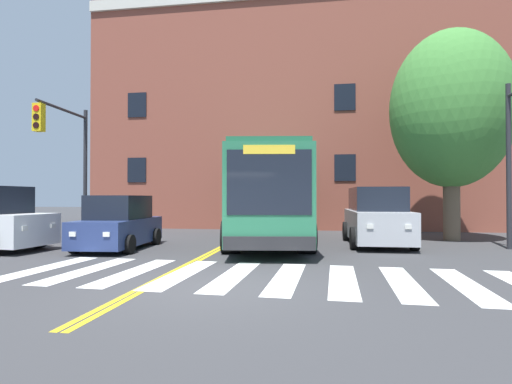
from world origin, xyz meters
TOP-DOWN VIEW (x-y plane):
  - ground_plane at (0.00, 0.00)m, footprint 120.00×120.00m
  - crosswalk at (0.74, 1.14)m, footprint 11.49×4.04m
  - lane_line_yellow_inner at (-1.39, 15.14)m, footprint 0.12×36.00m
  - lane_line_yellow_outer at (-1.23, 15.14)m, footprint 0.12×36.00m
  - city_bus at (0.07, 7.97)m, footprint 3.84×10.75m
  - car_navy_near_lane at (-4.71, 5.20)m, footprint 2.18×4.12m
  - car_silver_far_lane at (4.15, 7.60)m, footprint 2.24×4.69m
  - car_tan_behind_bus at (0.41, 18.95)m, footprint 2.26×4.95m
  - traffic_light_far_corner at (-7.89, 7.02)m, footprint 0.39×3.36m
  - street_tree_curbside_large at (7.39, 9.64)m, footprint 5.22×5.19m
  - building_facade at (3.43, 17.97)m, footprint 28.92×8.58m

SIDE VIEW (x-z plane):
  - ground_plane at x=0.00m, z-range 0.00..0.00m
  - lane_line_yellow_inner at x=-1.39m, z-range 0.00..0.01m
  - lane_line_yellow_outer at x=-1.23m, z-range 0.00..0.01m
  - crosswalk at x=0.74m, z-range 0.00..0.01m
  - car_navy_near_lane at x=-4.71m, z-range -0.08..1.74m
  - car_tan_behind_bus at x=0.41m, z-range -0.05..2.06m
  - car_silver_far_lane at x=4.15m, z-range -0.05..2.06m
  - city_bus at x=0.07m, z-range 0.14..3.54m
  - traffic_light_far_corner at x=-7.89m, z-range 0.99..6.53m
  - street_tree_curbside_large at x=7.39m, z-range 1.05..9.61m
  - building_facade at x=3.43m, z-range 0.01..13.24m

